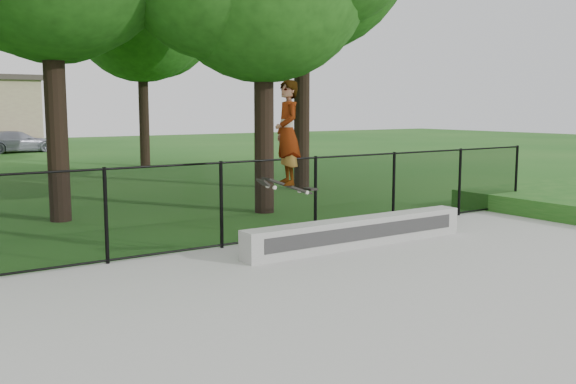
{
  "coord_description": "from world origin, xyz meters",
  "views": [
    {
      "loc": [
        -5.12,
        -3.7,
        2.46
      ],
      "look_at": [
        0.23,
        4.2,
        1.2
      ],
      "focal_mm": 40.0,
      "sensor_mm": 36.0,
      "label": 1
    }
  ],
  "objects": [
    {
      "name": "ground",
      "position": [
        0.0,
        0.0,
        0.0
      ],
      "size": [
        100.0,
        100.0,
        0.0
      ],
      "primitive_type": "plane",
      "color": "#1A5317",
      "rests_on": "ground"
    },
    {
      "name": "grind_ledge",
      "position": [
        2.05,
        4.7,
        0.31
      ],
      "size": [
        4.59,
        0.4,
        0.49
      ],
      "primitive_type": "cube",
      "color": "#B0B0AB",
      "rests_on": "concrete_slab"
    },
    {
      "name": "concrete_slab",
      "position": [
        0.0,
        0.0,
        0.03
      ],
      "size": [
        14.0,
        12.0,
        0.06
      ],
      "primitive_type": "cube",
      "color": "#ACABA6",
      "rests_on": "ground"
    },
    {
      "name": "chainlink_fence",
      "position": [
        0.0,
        5.9,
        0.81
      ],
      "size": [
        16.06,
        0.06,
        1.5
      ],
      "color": "black",
      "rests_on": "concrete_slab"
    },
    {
      "name": "car_c",
      "position": [
        2.27,
        33.72,
        0.59
      ],
      "size": [
        3.89,
        2.06,
        1.18
      ],
      "primitive_type": "imported",
      "rotation": [
        0.0,
        0.0,
        1.68
      ],
      "color": "#9E9DB2",
      "rests_on": "ground"
    },
    {
      "name": "skater_airborne",
      "position": [
        0.38,
        4.44,
        2.04
      ],
      "size": [
        0.8,
        0.66,
        1.81
      ],
      "color": "black",
      "rests_on": "ground"
    }
  ]
}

